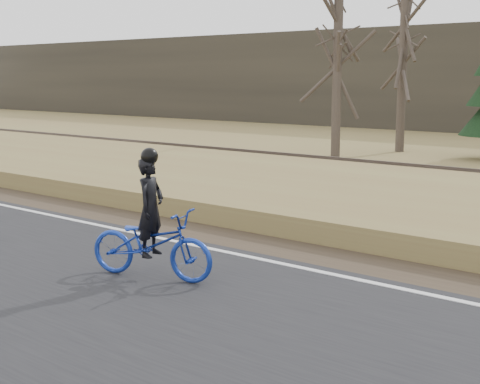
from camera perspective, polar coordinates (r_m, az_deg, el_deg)
The scene contains 3 objects.
cyclist at distance 10.23m, azimuth -7.58°, elevation -3.83°, with size 2.16×1.26×2.00m.
bare_tree_far_left at distance 26.14m, azimuth 8.29°, elevation 10.17°, with size 0.36×0.36×6.62m, color #4E4339.
bare_tree_left at distance 28.66m, azimuth 13.71°, elevation 10.23°, with size 0.36×0.36×6.89m, color #4E4339.
Camera 1 is at (1.57, -8.53, 3.10)m, focal length 50.00 mm.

